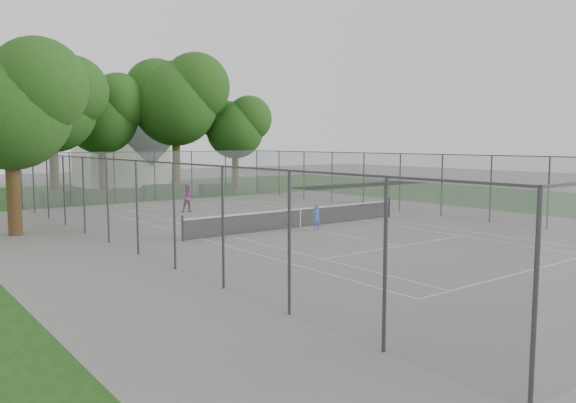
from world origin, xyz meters
TOP-DOWN VIEW (x-y plane):
  - ground at (0.00, 0.00)m, footprint 120.00×120.00m
  - grass_far at (0.00, 26.00)m, footprint 60.00×20.00m
  - grass_right at (22.00, 0.00)m, footprint 16.00×40.00m
  - court_markings at (0.00, 0.00)m, footprint 11.03×23.83m
  - tennis_net at (0.00, 0.00)m, footprint 12.87×0.10m
  - perimeter_fence at (0.00, 0.00)m, footprint 18.08×34.08m
  - tree_far_left at (-5.86, 20.87)m, footprint 7.17×6.55m
  - tree_far_midleft at (-1.36, 23.76)m, footprint 6.76×6.17m
  - tree_far_midright at (4.19, 21.70)m, footprint 8.06×7.36m
  - tree_far_right at (9.35, 20.72)m, footprint 5.74×5.24m
  - tree_side_front at (-11.60, 5.89)m, footprint 6.10×5.57m
  - hedge_left at (-5.77, 17.73)m, footprint 3.74×1.12m
  - hedge_mid at (1.38, 18.61)m, footprint 3.09×0.88m
  - hedge_right at (5.99, 18.33)m, footprint 2.82×1.03m
  - house at (3.00, 31.44)m, footprint 7.65×5.93m
  - girl_player at (0.00, -1.20)m, footprint 0.46×0.30m
  - woman_player at (-1.51, 8.90)m, footprint 0.98×0.87m

SIDE VIEW (x-z plane):
  - ground at x=0.00m, z-range 0.00..0.00m
  - grass_far at x=0.00m, z-range 0.00..0.00m
  - grass_right at x=22.00m, z-range 0.00..0.00m
  - court_markings at x=0.00m, z-range 0.00..0.01m
  - hedge_right at x=5.99m, z-range 0.00..0.84m
  - hedge_left at x=-5.77m, z-range 0.00..0.94m
  - hedge_mid at x=1.38m, z-range 0.00..0.97m
  - tennis_net at x=0.00m, z-range -0.04..1.06m
  - girl_player at x=0.00m, z-range 0.00..1.25m
  - woman_player at x=-1.51m, z-range 0.00..1.69m
  - perimeter_fence at x=0.00m, z-range 0.05..3.57m
  - house at x=3.00m, z-range -0.93..8.59m
  - tree_far_right at x=9.35m, z-range 1.54..9.80m
  - tree_side_front at x=-11.60m, z-range 1.64..10.41m
  - tree_far_midleft at x=-1.36m, z-range 1.82..11.53m
  - tree_far_left at x=-5.86m, z-range 1.93..12.24m
  - tree_far_midright at x=4.19m, z-range 2.17..13.76m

